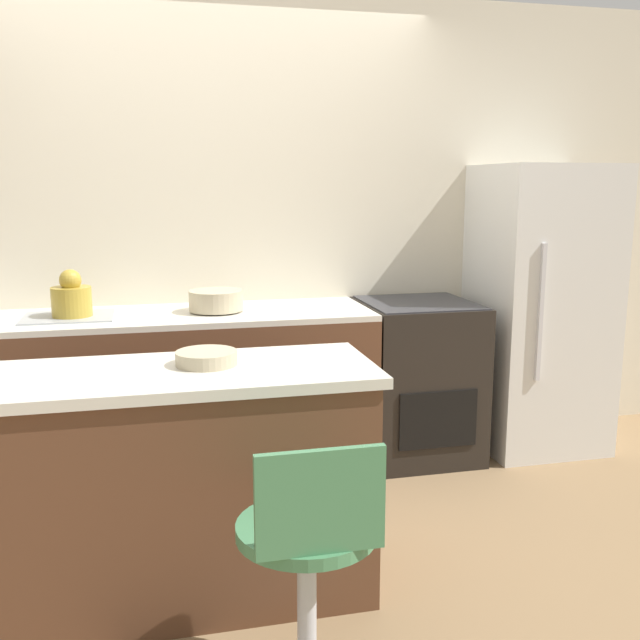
{
  "coord_description": "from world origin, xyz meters",
  "views": [
    {
      "loc": [
        -0.33,
        -3.38,
        1.55
      ],
      "look_at": [
        0.42,
        -0.24,
        0.94
      ],
      "focal_mm": 40.0,
      "sensor_mm": 36.0,
      "label": 1
    }
  ],
  "objects_px": {
    "refrigerator": "(539,309)",
    "kettle": "(71,298)",
    "oven_range": "(417,379)",
    "stool_chair": "(309,573)",
    "mixing_bowl": "(216,300)"
  },
  "relations": [
    {
      "from": "kettle",
      "to": "mixing_bowl",
      "type": "distance_m",
      "value": 0.72
    },
    {
      "from": "oven_range",
      "to": "stool_chair",
      "type": "distance_m",
      "value": 2.1
    },
    {
      "from": "refrigerator",
      "to": "kettle",
      "type": "relative_size",
      "value": 7.03
    },
    {
      "from": "mixing_bowl",
      "to": "refrigerator",
      "type": "bearing_deg",
      "value": 0.04
    },
    {
      "from": "oven_range",
      "to": "kettle",
      "type": "distance_m",
      "value": 1.94
    },
    {
      "from": "refrigerator",
      "to": "stool_chair",
      "type": "height_order",
      "value": "refrigerator"
    },
    {
      "from": "kettle",
      "to": "mixing_bowl",
      "type": "height_order",
      "value": "kettle"
    },
    {
      "from": "refrigerator",
      "to": "kettle",
      "type": "distance_m",
      "value": 2.62
    },
    {
      "from": "oven_range",
      "to": "mixing_bowl",
      "type": "bearing_deg",
      "value": -179.76
    },
    {
      "from": "refrigerator",
      "to": "stool_chair",
      "type": "xyz_separation_m",
      "value": [
        -1.8,
        -1.82,
        -0.42
      ]
    },
    {
      "from": "stool_chair",
      "to": "kettle",
      "type": "bearing_deg",
      "value": 114.16
    },
    {
      "from": "kettle",
      "to": "mixing_bowl",
      "type": "relative_size",
      "value": 0.84
    },
    {
      "from": "stool_chair",
      "to": "kettle",
      "type": "xyz_separation_m",
      "value": [
        -0.81,
        1.81,
        0.58
      ]
    },
    {
      "from": "refrigerator",
      "to": "oven_range",
      "type": "bearing_deg",
      "value": 179.74
    },
    {
      "from": "refrigerator",
      "to": "stool_chair",
      "type": "distance_m",
      "value": 2.59
    }
  ]
}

